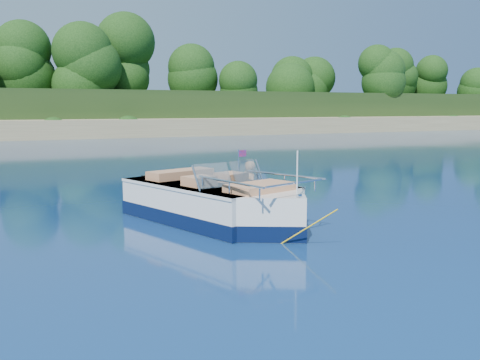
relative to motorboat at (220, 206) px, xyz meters
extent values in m
plane|color=#0A1C4A|center=(-1.60, -1.47, -0.38)|extent=(160.00, 160.00, 0.00)
cube|color=#907A53|center=(-1.60, 36.53, 0.12)|extent=(170.00, 8.00, 2.00)
cube|color=#1E3615|center=(-1.60, 63.53, 0.62)|extent=(170.00, 56.00, 6.00)
cylinder|color=black|center=(-1.60, 40.53, 2.92)|extent=(0.44, 0.44, 3.60)
sphere|color=black|center=(-1.60, 40.53, 6.34)|extent=(5.94, 5.94, 5.94)
cylinder|color=black|center=(18.40, 38.53, 2.42)|extent=(0.44, 0.44, 2.60)
sphere|color=black|center=(18.40, 38.53, 4.89)|extent=(4.29, 4.29, 4.29)
cylinder|color=black|center=(46.40, 40.03, 2.62)|extent=(0.44, 0.44, 3.00)
sphere|color=black|center=(46.40, 40.03, 5.47)|extent=(4.95, 4.95, 4.95)
cube|color=white|center=(-0.12, 0.37, -0.07)|extent=(3.16, 4.31, 1.07)
cube|color=white|center=(0.45, -1.36, -0.07)|extent=(1.94, 1.94, 1.07)
cube|color=#081334|center=(-0.12, 0.37, -0.21)|extent=(3.20, 4.35, 0.31)
cube|color=#081334|center=(0.45, -1.36, -0.21)|extent=(1.98, 1.98, 0.31)
cube|color=tan|center=(-0.22, 0.66, 0.24)|extent=(2.40, 3.08, 0.10)
cube|color=white|center=(-0.12, 0.37, 0.44)|extent=(3.20, 4.32, 0.06)
cube|color=black|center=(-0.79, 2.38, -0.02)|extent=(0.65, 0.52, 0.92)
cube|color=#8C9EA5|center=(-0.33, -0.45, 0.74)|extent=(0.83, 0.41, 0.50)
cube|color=#8C9EA5|center=(0.54, -0.16, 0.74)|extent=(0.83, 0.60, 0.50)
cube|color=tan|center=(-0.48, -0.02, 0.47)|extent=(0.71, 0.71, 0.41)
cube|color=tan|center=(0.39, 0.27, 0.47)|extent=(0.71, 0.71, 0.41)
cube|color=tan|center=(-0.45, 1.34, 0.47)|extent=(1.69, 1.04, 0.39)
cube|color=tan|center=(0.39, -1.18, 0.45)|extent=(1.52, 1.15, 0.35)
cylinder|color=white|center=(0.70, -2.10, 0.91)|extent=(0.04, 0.04, 0.87)
cube|color=red|center=(0.45, -0.19, 1.15)|extent=(0.22, 0.09, 0.14)
cube|color=silver|center=(0.72, -2.15, 0.50)|extent=(0.12, 0.09, 0.05)
cylinder|color=yellow|center=(0.68, -2.54, -0.02)|extent=(0.70, 0.88, 0.78)
torus|color=#FFAC09|center=(1.63, 1.85, -0.28)|extent=(1.95, 1.95, 0.40)
torus|color=red|center=(1.63, 1.85, -0.26)|extent=(1.61, 1.61, 0.13)
imported|color=tan|center=(1.55, 1.83, -0.38)|extent=(0.48, 0.87, 1.62)
camera|label=1|loc=(-4.32, -10.61, 2.13)|focal=40.00mm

